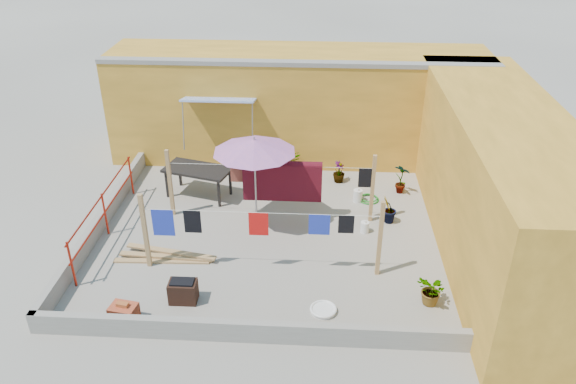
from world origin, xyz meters
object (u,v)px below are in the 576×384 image
at_px(patio_umbrella, 254,146).
at_px(water_jug_a, 365,227).
at_px(outdoor_table, 198,171).
at_px(water_jug_b, 358,196).
at_px(green_hose, 369,199).
at_px(plant_back_a, 288,162).
at_px(white_basin, 323,310).
at_px(brazier, 183,291).
at_px(brick_stack, 124,313).

height_order(patio_umbrella, water_jug_a, patio_umbrella).
relative_size(patio_umbrella, outdoor_table, 1.22).
bearing_deg(water_jug_a, patio_umbrella, 175.56).
relative_size(outdoor_table, water_jug_b, 5.03).
relative_size(green_hose, plant_back_a, 0.68).
distance_m(water_jug_a, water_jug_b, 1.51).
xyz_separation_m(white_basin, water_jug_a, (0.98, 2.95, 0.09)).
bearing_deg(water_jug_a, white_basin, -108.43).
distance_m(brazier, water_jug_a, 4.71).
bearing_deg(white_basin, green_hose, 75.33).
xyz_separation_m(patio_umbrella, brazier, (-1.16, -2.99, -1.87)).
bearing_deg(brick_stack, green_hose, 45.08).
bearing_deg(brick_stack, water_jug_b, 46.37).
bearing_deg(water_jug_b, brazier, -130.89).
xyz_separation_m(brick_stack, green_hose, (5.02, 5.03, -0.15)).
distance_m(patio_umbrella, white_basin, 4.12).
distance_m(patio_umbrella, brick_stack, 4.65).
bearing_deg(white_basin, brazier, 176.63).
height_order(white_basin, water_jug_b, water_jug_b).
bearing_deg(water_jug_a, brazier, -143.86).
bearing_deg(water_jug_a, plant_back_a, 124.65).
relative_size(patio_umbrella, water_jug_b, 6.15).
relative_size(water_jug_a, green_hose, 0.59).
bearing_deg(patio_umbrella, brick_stack, -120.66).
bearing_deg(brick_stack, brazier, 33.33).
bearing_deg(green_hose, water_jug_a, -97.39).
distance_m(brazier, water_jug_b, 5.67).
bearing_deg(outdoor_table, water_jug_a, -19.79).
bearing_deg(white_basin, water_jug_a, 71.57).
xyz_separation_m(brick_stack, plant_back_a, (2.77, 6.40, 0.22)).
distance_m(outdoor_table, water_jug_b, 4.29).
distance_m(outdoor_table, brick_stack, 5.06).
bearing_deg(outdoor_table, brick_stack, -95.23).
height_order(patio_umbrella, white_basin, patio_umbrella).
bearing_deg(water_jug_b, outdoor_table, 179.17).
bearing_deg(green_hose, water_jug_b, -163.99).
relative_size(outdoor_table, white_basin, 3.57).
relative_size(patio_umbrella, brazier, 4.22).
relative_size(brick_stack, brazier, 1.00).
distance_m(outdoor_table, brazier, 4.41).
bearing_deg(brazier, water_jug_b, 49.11).
relative_size(patio_umbrella, white_basin, 4.37).
xyz_separation_m(brick_stack, white_basin, (3.83, 0.49, -0.14)).
bearing_deg(white_basin, outdoor_table, 126.76).
relative_size(water_jug_a, water_jug_b, 0.85).
height_order(patio_umbrella, outdoor_table, patio_umbrella).
distance_m(outdoor_table, white_basin, 5.67).
bearing_deg(brazier, green_hose, 47.45).
bearing_deg(plant_back_a, water_jug_a, -55.35).
distance_m(patio_umbrella, plant_back_a, 3.29).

